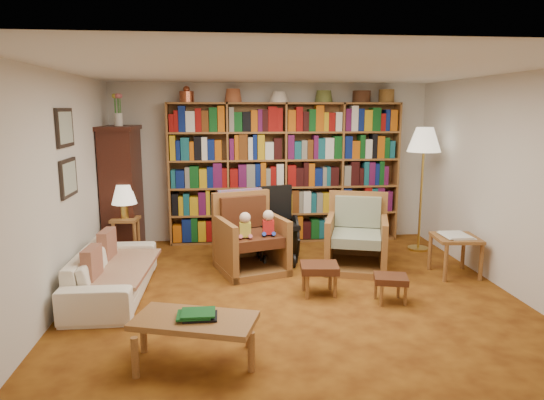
{
  "coord_description": "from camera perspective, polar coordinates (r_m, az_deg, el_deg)",
  "views": [
    {
      "loc": [
        -0.78,
        -5.21,
        2.1
      ],
      "look_at": [
        -0.18,
        0.6,
        1.0
      ],
      "focal_mm": 32.0,
      "sensor_mm": 36.0,
      "label": 1
    }
  ],
  "objects": [
    {
      "name": "wall_left",
      "position": [
        5.55,
        -23.83,
        0.95
      ],
      "size": [
        0.0,
        5.0,
        5.0
      ],
      "primitive_type": "plane",
      "rotation": [
        1.57,
        0.0,
        1.57
      ],
      "color": "silver",
      "rests_on": "floor"
    },
    {
      "name": "wall_front",
      "position": [
        2.94,
        9.79,
        -6.28
      ],
      "size": [
        5.0,
        0.0,
        5.0
      ],
      "primitive_type": "plane",
      "rotation": [
        -1.57,
        0.0,
        0.0
      ],
      "color": "silver",
      "rests_on": "floor"
    },
    {
      "name": "side_table_papers",
      "position": [
        6.6,
        20.82,
        -4.67
      ],
      "size": [
        0.58,
        0.58,
        0.54
      ],
      "color": "#9C5F30",
      "rests_on": "floor"
    },
    {
      "name": "footstool_b",
      "position": [
        5.54,
        13.79,
        -9.2
      ],
      "size": [
        0.42,
        0.38,
        0.3
      ],
      "color": "#502715",
      "rests_on": "floor"
    },
    {
      "name": "sofa_throw",
      "position": [
        5.86,
        -17.74,
        -7.74
      ],
      "size": [
        0.83,
        1.43,
        0.04
      ],
      "primitive_type": "cube",
      "rotation": [
        0.0,
        0.0,
        -0.06
      ],
      "color": "beige",
      "rests_on": "sofa"
    },
    {
      "name": "side_table_lamp",
      "position": [
        7.12,
        -16.8,
        -3.42
      ],
      "size": [
        0.39,
        0.39,
        0.6
      ],
      "color": "#9C5F30",
      "rests_on": "floor"
    },
    {
      "name": "footstool_a",
      "position": [
        5.61,
        5.59,
        -8.17
      ],
      "size": [
        0.46,
        0.4,
        0.36
      ],
      "color": "#502715",
      "rests_on": "floor"
    },
    {
      "name": "coffee_table",
      "position": [
        4.22,
        -9.08,
        -14.14
      ],
      "size": [
        1.11,
        0.78,
        0.44
      ],
      "color": "#9C5F30",
      "rests_on": "floor"
    },
    {
      "name": "curio_cabinet",
      "position": [
        7.45,
        -17.2,
        1.34
      ],
      "size": [
        0.5,
        0.95,
        2.4
      ],
      "color": "#38160F",
      "rests_on": "floor"
    },
    {
      "name": "armchair_sage",
      "position": [
        6.6,
        9.65,
        -4.61
      ],
      "size": [
        1.03,
        1.03,
        0.99
      ],
      "color": "#9C5F30",
      "rests_on": "floor"
    },
    {
      "name": "armchair_leather",
      "position": [
        6.43,
        -2.52,
        -4.5
      ],
      "size": [
        1.06,
        1.07,
        1.03
      ],
      "color": "#9C5F30",
      "rests_on": "floor"
    },
    {
      "name": "cushion_left",
      "position": [
        6.18,
        -18.8,
        -5.39
      ],
      "size": [
        0.15,
        0.39,
        0.38
      ],
      "primitive_type": "cube",
      "rotation": [
        0.0,
        0.0,
        -0.08
      ],
      "color": "maroon",
      "rests_on": "sofa"
    },
    {
      "name": "wheelchair",
      "position": [
        6.84,
        0.48,
        -3.13
      ],
      "size": [
        0.62,
        0.82,
        1.03
      ],
      "color": "black",
      "rests_on": "floor"
    },
    {
      "name": "wall_right",
      "position": [
        6.21,
        26.09,
        1.72
      ],
      "size": [
        0.0,
        5.0,
        5.0
      ],
      "primitive_type": "plane",
      "rotation": [
        1.57,
        0.0,
        -1.57
      ],
      "color": "silver",
      "rests_on": "floor"
    },
    {
      "name": "sofa",
      "position": [
        5.88,
        -18.2,
        -8.03
      ],
      "size": [
        1.84,
        0.74,
        0.53
      ],
      "primitive_type": "imported",
      "rotation": [
        0.0,
        0.0,
        1.56
      ],
      "color": "white",
      "rests_on": "floor"
    },
    {
      "name": "cushion_right",
      "position": [
        5.53,
        -20.4,
        -7.37
      ],
      "size": [
        0.14,
        0.37,
        0.37
      ],
      "primitive_type": "cube",
      "rotation": [
        0.0,
        0.0,
        -0.07
      ],
      "color": "maroon",
      "rests_on": "sofa"
    },
    {
      "name": "ceiling",
      "position": [
        5.28,
        2.74,
        15.0
      ],
      "size": [
        5.0,
        5.0,
        0.0
      ],
      "primitive_type": "plane",
      "rotation": [
        3.14,
        0.0,
        0.0
      ],
      "color": "silver",
      "rests_on": "wall_back"
    },
    {
      "name": "framed_pictures",
      "position": [
        5.79,
        -23.0,
        5.12
      ],
      "size": [
        0.03,
        0.52,
        0.97
      ],
      "color": "black",
      "rests_on": "wall_left"
    },
    {
      "name": "floor",
      "position": [
        5.67,
        2.51,
        -11.08
      ],
      "size": [
        5.0,
        5.0,
        0.0
      ],
      "primitive_type": "plane",
      "color": "#945716",
      "rests_on": "ground"
    },
    {
      "name": "table_lamp",
      "position": [
        7.02,
        -17.02,
        0.51
      ],
      "size": [
        0.35,
        0.35,
        0.47
      ],
      "color": "gold",
      "rests_on": "side_table_lamp"
    },
    {
      "name": "bookshelf",
      "position": [
        7.66,
        1.55,
        3.7
      ],
      "size": [
        3.6,
        0.3,
        2.42
      ],
      "color": "#9C5F30",
      "rests_on": "floor"
    },
    {
      "name": "wall_back",
      "position": [
        7.79,
        -0.07,
        4.41
      ],
      "size": [
        5.0,
        0.0,
        5.0
      ],
      "primitive_type": "plane",
      "rotation": [
        1.57,
        0.0,
        0.0
      ],
      "color": "silver",
      "rests_on": "floor"
    },
    {
      "name": "floor_lamp",
      "position": [
        7.44,
        17.45,
        6.22
      ],
      "size": [
        0.49,
        0.49,
        1.84
      ],
      "color": "gold",
      "rests_on": "floor"
    }
  ]
}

